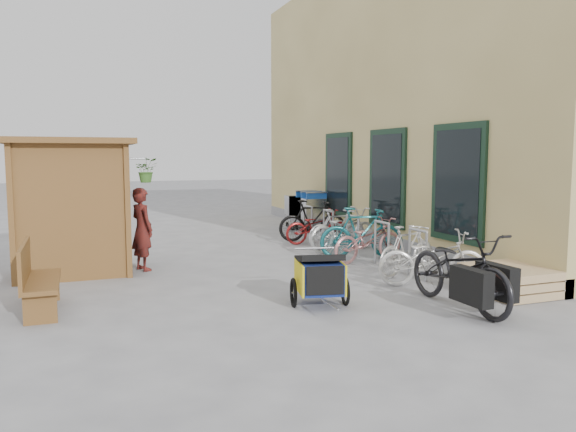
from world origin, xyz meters
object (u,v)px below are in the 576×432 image
object	(u,v)px
bike_4	(343,230)
bike_6	(317,226)
shopping_carts	(305,206)
bike_2	(368,240)
kiosk	(66,187)
pallet_stack	(509,280)
bike_7	(313,220)
person_kiosk	(142,229)
bike_3	(362,233)
bike_0	(432,258)
child_trailer	(320,275)
bike_5	(337,229)
cargo_bike	(461,270)
bench	(35,277)
bike_1	(407,250)

from	to	relation	value
bike_4	bike_6	world-z (taller)	bike_4
shopping_carts	bike_2	world-z (taller)	shopping_carts
kiosk	pallet_stack	distance (m)	7.50
bike_4	bike_7	world-z (taller)	bike_7
person_kiosk	bike_4	distance (m)	4.43
shopping_carts	bike_7	size ratio (longest dim) A/B	1.02
bike_3	bike_4	xyz separation A→B (m)	(0.04, 0.92, -0.05)
kiosk	bike_0	xyz separation A→B (m)	(5.48, -3.02, -1.10)
child_trailer	bike_5	distance (m)	4.91
bike_6	person_kiosk	bearing A→B (deg)	113.47
pallet_stack	cargo_bike	distance (m)	1.35
shopping_carts	bench	bearing A→B (deg)	-135.10
pallet_stack	child_trailer	bearing A→B (deg)	172.15
bike_3	bike_1	bearing A→B (deg)	-169.71
shopping_carts	bike_1	xyz separation A→B (m)	(-0.71, -6.40, -0.21)
child_trailer	bike_7	world-z (taller)	bike_7
shopping_carts	bike_7	xyz separation A→B (m)	(-0.67, -2.13, -0.15)
person_kiosk	bike_3	distance (m)	4.37
pallet_stack	bike_4	world-z (taller)	bike_4
bike_2	bike_7	bearing A→B (deg)	-11.96
shopping_carts	bike_5	xyz separation A→B (m)	(-0.61, -3.39, -0.20)
child_trailer	bike_7	bearing A→B (deg)	80.28
kiosk	bike_3	xyz separation A→B (m)	(5.61, -0.41, -1.02)
shopping_carts	bike_6	bearing A→B (deg)	-106.24
child_trailer	shopping_carts	bearing A→B (deg)	81.61
bike_3	bike_5	size ratio (longest dim) A/B	1.15
bike_2	bike_3	world-z (taller)	bike_3
shopping_carts	kiosk	bearing A→B (deg)	-146.00
child_trailer	person_kiosk	bearing A→B (deg)	133.50
bench	child_trailer	xyz separation A→B (m)	(3.70, -1.04, -0.04)
bike_2	bike_4	size ratio (longest dim) A/B	0.91
kiosk	bike_1	bearing A→B (deg)	-21.31
child_trailer	bike_5	world-z (taller)	bike_5
child_trailer	bench	bearing A→B (deg)	177.06
bike_1	pallet_stack	bearing A→B (deg)	-176.57
person_kiosk	bike_1	bearing A→B (deg)	-139.32
shopping_carts	pallet_stack	bearing A→B (deg)	-90.00
bike_6	bike_2	bearing A→B (deg)	-178.32
pallet_stack	bike_5	size ratio (longest dim) A/B	0.79
person_kiosk	bike_3	bearing A→B (deg)	-117.79
bike_4	bike_6	size ratio (longest dim) A/B	1.16
kiosk	bike_6	distance (m)	5.90
bike_3	bike_4	distance (m)	0.93
bike_2	bike_6	xyz separation A→B (m)	(-0.01, 2.49, -0.02)
shopping_carts	bike_3	distance (m)	4.69
kiosk	bike_2	distance (m)	5.72
cargo_bike	shopping_carts	bearing A→B (deg)	81.13
pallet_stack	person_kiosk	bearing A→B (deg)	142.62
pallet_stack	bench	xyz separation A→B (m)	(-6.68, 1.45, 0.27)
bike_1	bike_6	size ratio (longest dim) A/B	0.95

